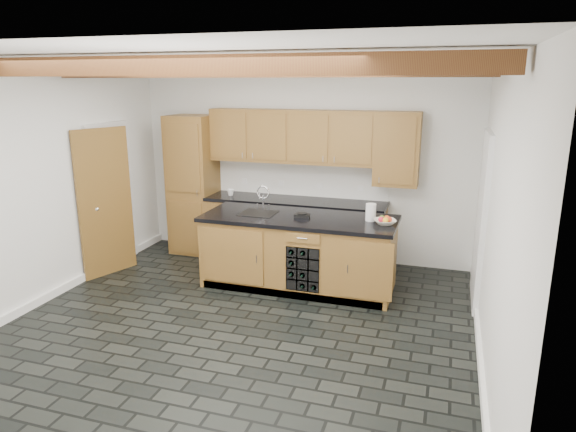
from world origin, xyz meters
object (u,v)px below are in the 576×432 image
at_px(kitchen_scale, 302,215).
at_px(paper_towel, 371,212).
at_px(island, 299,252).
at_px(fruit_bowl, 385,222).

distance_m(kitchen_scale, paper_towel, 0.85).
height_order(island, fruit_bowl, fruit_bowl).
bearing_deg(paper_towel, fruit_bowl, -32.83).
bearing_deg(paper_towel, kitchen_scale, -173.05).
bearing_deg(fruit_bowl, kitchen_scale, 178.97).
distance_m(kitchen_scale, fruit_bowl, 1.03).
bearing_deg(island, paper_towel, 5.97).
relative_size(fruit_bowl, paper_towel, 1.22).
bearing_deg(paper_towel, island, -174.03).
xyz_separation_m(fruit_bowl, paper_towel, (-0.19, 0.12, 0.07)).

